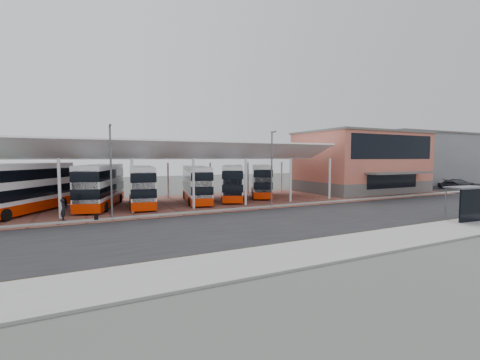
# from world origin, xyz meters

# --- Properties ---
(ground) EXTENTS (140.00, 140.00, 0.00)m
(ground) POSITION_xyz_m (0.00, 0.00, 0.00)
(ground) COLOR #414440
(road) EXTENTS (120.00, 14.00, 0.02)m
(road) POSITION_xyz_m (0.00, -1.00, 0.01)
(road) COLOR black
(road) RESTS_ON ground
(forecourt) EXTENTS (72.00, 16.00, 0.06)m
(forecourt) POSITION_xyz_m (2.00, 13.00, 0.03)
(forecourt) COLOR brown
(forecourt) RESTS_ON ground
(sidewalk) EXTENTS (120.00, 4.00, 0.14)m
(sidewalk) POSITION_xyz_m (0.00, -9.00, 0.07)
(sidewalk) COLOR gray
(sidewalk) RESTS_ON ground
(north_kerb) EXTENTS (120.00, 0.80, 0.14)m
(north_kerb) POSITION_xyz_m (0.00, 6.20, 0.07)
(north_kerb) COLOR gray
(north_kerb) RESTS_ON ground
(carpark_surface) EXTENTS (22.00, 10.00, 0.08)m
(carpark_surface) POSITION_xyz_m (44.00, 10.00, 0.04)
(carpark_surface) COLOR black
(carpark_surface) RESTS_ON ground
(yellow_line_near) EXTENTS (120.00, 0.12, 0.01)m
(yellow_line_near) POSITION_xyz_m (0.00, -7.00, 0.03)
(yellow_line_near) COLOR gold
(yellow_line_near) RESTS_ON road
(yellow_line_far) EXTENTS (120.00, 0.12, 0.01)m
(yellow_line_far) POSITION_xyz_m (0.00, -6.70, 0.03)
(yellow_line_far) COLOR gold
(yellow_line_far) RESTS_ON road
(canopy) EXTENTS (37.00, 11.63, 7.07)m
(canopy) POSITION_xyz_m (-6.00, 13.94, 5.80)
(canopy) COLOR silver
(canopy) RESTS_ON ground
(terminal) EXTENTS (18.40, 14.40, 9.25)m
(terminal) POSITION_xyz_m (23.00, 13.92, 4.66)
(terminal) COLOR #5E5A58
(terminal) RESTS_ON ground
(warehouse) EXTENTS (30.50, 20.50, 10.25)m
(warehouse) POSITION_xyz_m (48.00, 24.00, 5.15)
(warehouse) COLOR slate
(warehouse) RESTS_ON ground
(lamp_west) EXTENTS (0.16, 0.90, 8.07)m
(lamp_west) POSITION_xyz_m (-14.00, 6.27, 4.36)
(lamp_west) COLOR #56585F
(lamp_west) RESTS_ON ground
(lamp_east) EXTENTS (0.16, 0.90, 8.07)m
(lamp_east) POSITION_xyz_m (2.00, 6.27, 4.36)
(lamp_east) COLOR #56585F
(lamp_east) RESTS_ON ground
(bus_0) EXTENTS (8.20, 11.13, 4.71)m
(bus_0) POSITION_xyz_m (-21.19, 12.75, 2.40)
(bus_0) COLOR white
(bus_0) RESTS_ON forecourt
(bus_1) EXTENTS (5.55, 11.18, 4.50)m
(bus_1) POSITION_xyz_m (-14.47, 13.95, 2.30)
(bus_1) COLOR white
(bus_1) RESTS_ON forecourt
(bus_2) EXTENTS (3.62, 10.59, 4.27)m
(bus_2) POSITION_xyz_m (-10.42, 13.12, 2.18)
(bus_2) COLOR white
(bus_2) RESTS_ON forecourt
(bus_3) EXTENTS (4.26, 10.42, 4.19)m
(bus_3) POSITION_xyz_m (-4.11, 13.33, 2.14)
(bus_3) COLOR white
(bus_3) RESTS_ON forecourt
(bus_4) EXTENTS (6.49, 10.32, 4.24)m
(bus_4) POSITION_xyz_m (0.81, 13.66, 2.17)
(bus_4) COLOR white
(bus_4) RESTS_ON forecourt
(bus_5) EXTENTS (6.79, 10.18, 4.22)m
(bus_5) POSITION_xyz_m (5.75, 15.03, 2.16)
(bus_5) COLOR white
(bus_5) RESTS_ON forecourt
(pedestrian) EXTENTS (0.51, 0.72, 1.86)m
(pedestrian) POSITION_xyz_m (-17.69, 7.10, 0.99)
(pedestrian) COLOR black
(pedestrian) RESTS_ON forecourt
(suitcase) EXTENTS (0.32, 0.23, 0.54)m
(suitcase) POSITION_xyz_m (-15.26, 6.00, 0.33)
(suitcase) COLOR black
(suitcase) RESTS_ON forecourt
(carpark_car_a) EXTENTS (4.01, 3.83, 1.35)m
(carpark_car_a) POSITION_xyz_m (39.50, 9.61, 0.75)
(carpark_car_a) COLOR black
(carpark_car_a) RESTS_ON carpark_surface
(carpark_car_b) EXTENTS (5.07, 4.74, 1.44)m
(carpark_car_b) POSITION_xyz_m (43.72, 10.70, 0.80)
(carpark_car_b) COLOR #45494D
(carpark_car_b) RESTS_ON carpark_surface
(bus_shelter) EXTENTS (3.60, 1.91, 2.78)m
(bus_shelter) POSITION_xyz_m (12.45, -7.92, 1.87)
(bus_shelter) COLOR black
(bus_shelter) RESTS_ON sidewalk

